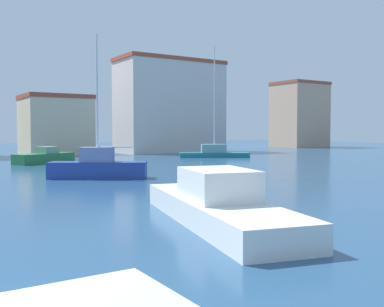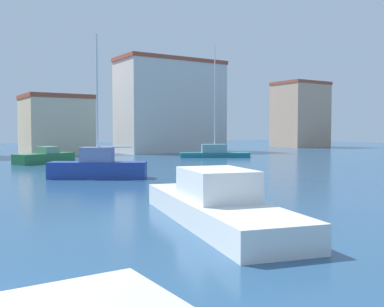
% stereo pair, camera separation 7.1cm
% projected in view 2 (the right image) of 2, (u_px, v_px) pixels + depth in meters
% --- Properties ---
extents(water, '(160.00, 160.00, 0.00)m').
position_uv_depth(water, '(171.00, 172.00, 30.73)').
color(water, navy).
rests_on(water, ground).
extents(sailboat_teal_near_pier, '(7.42, 5.37, 11.89)m').
position_uv_depth(sailboat_teal_near_pier, '(214.00, 152.00, 48.33)').
color(sailboat_teal_near_pier, '#1E707A').
rests_on(sailboat_teal_near_pier, water).
extents(motorboat_white_center_channel, '(4.35, 8.95, 1.69)m').
position_uv_depth(motorboat_white_center_channel, '(216.00, 204.00, 13.90)').
color(motorboat_white_center_channel, white).
rests_on(motorboat_white_center_channel, water).
extents(motorboat_green_distant_north, '(5.69, 3.88, 1.47)m').
position_uv_depth(motorboat_green_distant_north, '(45.00, 157.00, 39.33)').
color(motorboat_green_distant_north, '#28703D').
rests_on(motorboat_green_distant_north, water).
extents(sailboat_blue_far_right, '(5.69, 4.36, 8.60)m').
position_uv_depth(sailboat_blue_far_right, '(98.00, 166.00, 26.93)').
color(sailboat_blue_far_right, '#233D93').
rests_on(sailboat_blue_far_right, water).
extents(harbor_office, '(7.71, 7.19, 7.18)m').
position_uv_depth(harbor_office, '(56.00, 125.00, 54.80)').
color(harbor_office, beige).
rests_on(harbor_office, ground).
extents(yacht_club, '(14.24, 6.64, 12.33)m').
position_uv_depth(yacht_club, '(171.00, 106.00, 60.10)').
color(yacht_club, beige).
rests_on(yacht_club, ground).
extents(waterfront_apartments, '(8.39, 6.97, 11.35)m').
position_uv_depth(waterfront_apartments, '(300.00, 115.00, 78.79)').
color(waterfront_apartments, tan).
rests_on(waterfront_apartments, ground).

